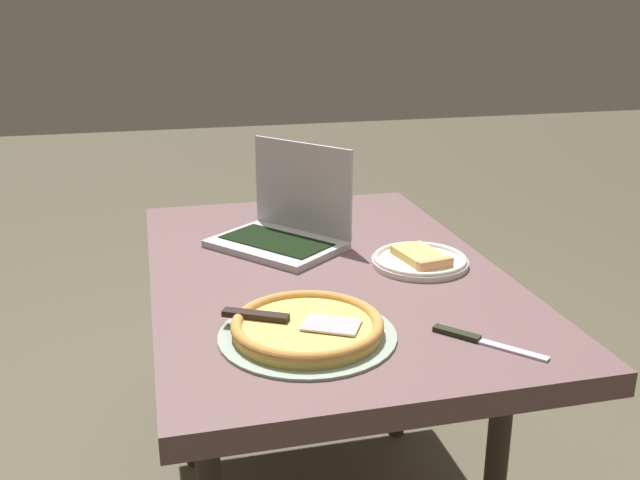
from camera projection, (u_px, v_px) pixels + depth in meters
name	position (u px, v px, depth m)	size (l,w,h in m)	color
dining_table	(324.00, 295.00, 1.71)	(1.21, 0.80, 0.72)	brown
laptop	(286.00, 223.00, 1.83)	(0.39, 0.37, 0.25)	#B7B2BA
pizza_plate	(420.00, 260.00, 1.70)	(0.23, 0.23, 0.04)	silver
pizza_tray	(307.00, 328.00, 1.34)	(0.34, 0.34, 0.04)	#94A598
table_knife	(477.00, 340.00, 1.33)	(0.18, 0.16, 0.01)	silver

